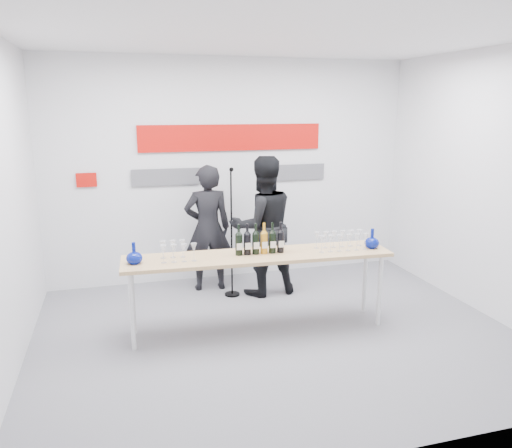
% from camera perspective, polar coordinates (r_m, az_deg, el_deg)
% --- Properties ---
extents(ground, '(5.00, 5.00, 0.00)m').
position_cam_1_polar(ground, '(5.44, 2.34, -12.42)').
color(ground, slate).
rests_on(ground, ground).
extents(back_wall, '(5.00, 0.04, 3.00)m').
position_cam_1_polar(back_wall, '(6.88, -2.77, 6.11)').
color(back_wall, silver).
rests_on(back_wall, ground).
extents(signage, '(3.38, 0.02, 0.79)m').
position_cam_1_polar(signage, '(6.81, -3.20, 8.62)').
color(signage, red).
rests_on(signage, back_wall).
extents(tasting_table, '(2.85, 0.72, 0.85)m').
position_cam_1_polar(tasting_table, '(5.26, 0.30, -4.15)').
color(tasting_table, tan).
rests_on(tasting_table, ground).
extents(wine_bottles, '(0.53, 0.10, 0.33)m').
position_cam_1_polar(wine_bottles, '(5.23, 0.45, -1.66)').
color(wine_bottles, black).
rests_on(wine_bottles, tasting_table).
extents(decanter_left, '(0.16, 0.16, 0.21)m').
position_cam_1_polar(decanter_left, '(5.06, -13.77, -3.23)').
color(decanter_left, navy).
rests_on(decanter_left, tasting_table).
extents(decanter_right, '(0.16, 0.16, 0.21)m').
position_cam_1_polar(decanter_right, '(5.60, 13.12, -1.60)').
color(decanter_right, navy).
rests_on(decanter_right, tasting_table).
extents(glasses_left, '(0.36, 0.24, 0.18)m').
position_cam_1_polar(glasses_left, '(5.09, -9.11, -3.10)').
color(glasses_left, silver).
rests_on(glasses_left, tasting_table).
extents(glasses_right, '(0.57, 0.25, 0.18)m').
position_cam_1_polar(glasses_right, '(5.49, 9.69, -1.90)').
color(glasses_right, silver).
rests_on(glasses_right, tasting_table).
extents(presenter_left, '(0.62, 0.42, 1.65)m').
position_cam_1_polar(presenter_left, '(6.48, -5.53, -0.47)').
color(presenter_left, black).
rests_on(presenter_left, ground).
extents(presenter_right, '(0.91, 0.74, 1.77)m').
position_cam_1_polar(presenter_right, '(6.29, 0.77, -0.25)').
color(presenter_right, black).
rests_on(presenter_right, ground).
extents(mic_stand, '(0.19, 0.19, 1.64)m').
position_cam_1_polar(mic_stand, '(6.30, -2.78, -3.86)').
color(mic_stand, black).
rests_on(mic_stand, ground).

